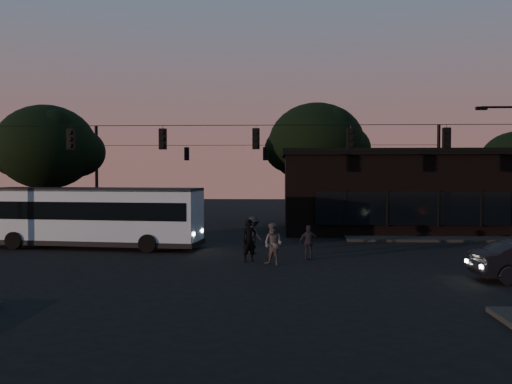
{
  "coord_description": "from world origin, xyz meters",
  "views": [
    {
      "loc": [
        1.2,
        -23.28,
        3.95
      ],
      "look_at": [
        0.0,
        4.0,
        3.0
      ],
      "focal_mm": 40.0,
      "sensor_mm": 36.0,
      "label": 1
    }
  ],
  "objects_px": {
    "building": "(395,190)",
    "pedestrian_b": "(273,244)",
    "pedestrian_c": "(309,242)",
    "bus": "(95,214)",
    "pedestrian_a": "(249,240)",
    "pedestrian_d": "(253,235)"
  },
  "relations": [
    {
      "from": "building",
      "to": "pedestrian_a",
      "type": "height_order",
      "value": "building"
    },
    {
      "from": "pedestrian_a",
      "to": "pedestrian_d",
      "type": "distance_m",
      "value": 2.46
    },
    {
      "from": "building",
      "to": "pedestrian_d",
      "type": "xyz_separation_m",
      "value": [
        -9.14,
        -11.84,
        -1.8
      ]
    },
    {
      "from": "pedestrian_c",
      "to": "bus",
      "type": "bearing_deg",
      "value": -19.68
    },
    {
      "from": "pedestrian_a",
      "to": "pedestrian_b",
      "type": "bearing_deg",
      "value": -66.55
    },
    {
      "from": "bus",
      "to": "pedestrian_a",
      "type": "height_order",
      "value": "bus"
    },
    {
      "from": "pedestrian_c",
      "to": "building",
      "type": "bearing_deg",
      "value": -118.08
    },
    {
      "from": "building",
      "to": "pedestrian_b",
      "type": "xyz_separation_m",
      "value": [
        -8.13,
        -15.15,
        -1.81
      ]
    },
    {
      "from": "pedestrian_b",
      "to": "pedestrian_c",
      "type": "height_order",
      "value": "pedestrian_b"
    },
    {
      "from": "building",
      "to": "pedestrian_a",
      "type": "relative_size",
      "value": 8.1
    },
    {
      "from": "pedestrian_b",
      "to": "pedestrian_c",
      "type": "distance_m",
      "value": 2.32
    },
    {
      "from": "building",
      "to": "bus",
      "type": "bearing_deg",
      "value": -150.18
    },
    {
      "from": "building",
      "to": "pedestrian_a",
      "type": "bearing_deg",
      "value": -122.73
    },
    {
      "from": "pedestrian_b",
      "to": "pedestrian_d",
      "type": "relative_size",
      "value": 0.98
    },
    {
      "from": "building",
      "to": "pedestrian_d",
      "type": "bearing_deg",
      "value": -127.67
    },
    {
      "from": "bus",
      "to": "pedestrian_d",
      "type": "xyz_separation_m",
      "value": [
        8.34,
        -1.82,
        -0.85
      ]
    },
    {
      "from": "pedestrian_a",
      "to": "pedestrian_c",
      "type": "distance_m",
      "value": 2.8
    },
    {
      "from": "building",
      "to": "pedestrian_b",
      "type": "height_order",
      "value": "building"
    },
    {
      "from": "bus",
      "to": "pedestrian_a",
      "type": "distance_m",
      "value": 9.37
    },
    {
      "from": "bus",
      "to": "pedestrian_c",
      "type": "distance_m",
      "value": 11.52
    },
    {
      "from": "building",
      "to": "pedestrian_c",
      "type": "height_order",
      "value": "building"
    },
    {
      "from": "building",
      "to": "pedestrian_a",
      "type": "xyz_separation_m",
      "value": [
        -9.19,
        -14.3,
        -1.76
      ]
    }
  ]
}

